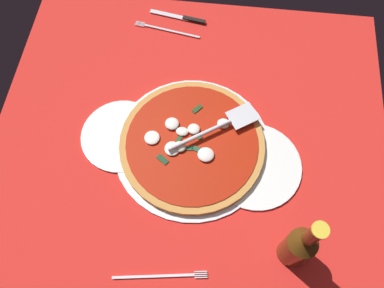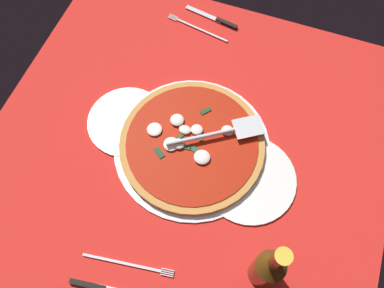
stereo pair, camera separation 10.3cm
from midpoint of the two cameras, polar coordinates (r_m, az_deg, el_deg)
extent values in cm
cube|color=red|center=(104.45, -3.47, -1.72)|extent=(105.91, 105.91, 0.80)
cube|color=white|center=(120.96, -26.95, 2.56)|extent=(7.56, 7.56, 0.10)
cube|color=white|center=(127.27, -24.95, 8.60)|extent=(7.56, 7.56, 0.10)
cube|color=white|center=(134.99, -23.10, 13.99)|extent=(7.56, 7.56, 0.10)
cube|color=white|center=(143.89, -21.40, 18.75)|extent=(7.56, 7.56, 0.10)
cube|color=white|center=(110.86, -26.97, -8.18)|extent=(7.56, 7.56, 0.10)
cube|color=white|center=(114.76, -24.78, -1.08)|extent=(7.56, 7.56, 0.10)
cube|color=white|center=(120.44, -22.77, 5.46)|extent=(7.56, 7.56, 0.10)
cube|color=white|center=(127.68, -20.93, 11.32)|extent=(7.56, 7.56, 0.10)
cube|color=white|center=(136.21, -19.24, 16.50)|extent=(7.56, 7.56, 0.10)
cube|color=white|center=(106.23, -24.57, -12.70)|extent=(7.56, 7.56, 0.10)
cube|color=white|center=(109.25, -22.37, -5.11)|extent=(7.56, 7.56, 0.10)
cube|color=white|center=(114.21, -20.37, 1.95)|extent=(7.56, 7.56, 0.10)
cube|color=white|center=(120.87, -18.55, 8.32)|extent=(7.56, 7.56, 0.10)
cube|color=white|center=(128.97, -16.89, 13.96)|extent=(7.56, 7.56, 0.10)
cube|color=white|center=(138.26, -15.37, 18.88)|extent=(7.56, 7.56, 0.10)
cube|color=white|center=(102.51, -21.88, -17.55)|extent=(7.56, 7.56, 0.10)
cube|color=white|center=(104.55, -19.69, -9.53)|extent=(7.56, 7.56, 0.10)
cube|color=white|center=(108.67, -17.72, -1.94)|extent=(7.56, 7.56, 0.10)
cube|color=white|center=(114.66, -15.94, 4.97)|extent=(7.56, 7.56, 0.10)
cube|color=white|center=(122.24, -14.33, 11.11)|extent=(7.56, 7.56, 0.10)
cube|color=white|center=(131.13, -12.86, 16.46)|extent=(7.56, 7.56, 0.10)
cube|color=white|center=(100.77, -16.70, -14.29)|extent=(7.56, 7.56, 0.10)
cube|color=white|center=(103.95, -14.79, -6.22)|extent=(7.56, 7.56, 0.10)
cube|color=white|center=(109.15, -13.08, 1.24)|extent=(7.56, 7.56, 0.10)
cube|color=white|center=(116.10, -11.54, 7.91)|extent=(7.56, 7.56, 0.10)
cube|color=white|center=(124.51, -10.15, 13.75)|extent=(7.56, 7.56, 0.10)
cube|color=white|center=(134.11, -8.90, 18.79)|extent=(7.56, 7.56, 0.10)
cube|color=white|center=(98.02, -13.37, -19.33)|extent=(7.56, 7.56, 0.10)
cube|color=white|center=(100.14, -11.55, -10.84)|extent=(7.56, 7.56, 0.10)
cube|color=white|center=(104.44, -9.95, -2.86)|extent=(7.56, 7.56, 0.10)
cube|color=white|center=(110.66, -8.51, 4.36)|extent=(7.56, 7.56, 0.10)
cube|color=white|center=(118.49, -7.23, 10.71)|extent=(7.56, 7.56, 0.10)
cube|color=silver|center=(127.64, -6.07, 16.21)|extent=(7.56, 7.56, 0.10)
cube|color=white|center=(97.37, -7.99, -15.73)|extent=(7.56, 7.56, 0.10)
cube|color=white|center=(100.66, -6.52, -7.30)|extent=(7.56, 7.56, 0.10)
cube|color=white|center=(106.02, -5.22, 0.45)|extent=(7.56, 7.56, 0.10)
cube|color=white|center=(113.16, -4.07, 7.34)|extent=(7.56, 7.56, 0.10)
cube|color=white|center=(121.78, -3.04, 13.32)|extent=(7.56, 7.56, 0.10)
cube|color=white|center=(131.57, -2.11, 18.47)|extent=(7.56, 7.56, 0.10)
cube|color=white|center=(97.90, -2.79, -12.00)|extent=(7.56, 7.56, 0.10)
cube|color=white|center=(102.30, -1.67, -3.78)|extent=(7.56, 7.56, 0.10)
cube|color=white|center=(108.63, -0.68, 3.63)|extent=(7.56, 7.56, 0.10)
cube|color=white|center=(116.60, 0.20, 10.12)|extent=(7.56, 7.56, 0.10)
cube|color=white|center=(125.89, 0.98, 15.72)|extent=(7.56, 7.56, 0.10)
cube|color=white|center=(96.26, 1.25, -16.86)|extent=(7.56, 7.56, 0.10)
cube|color=white|center=(99.59, 2.15, -8.26)|extent=(7.56, 7.56, 0.10)
cube|color=white|center=(105.00, 2.94, -0.38)|extent=(7.56, 7.56, 0.10)
cube|color=white|center=(112.21, 3.63, 6.61)|extent=(7.56, 7.56, 0.10)
cube|color=white|center=(120.89, 4.26, 12.68)|extent=(7.56, 7.56, 0.10)
cube|color=white|center=(130.75, 4.81, 17.88)|extent=(7.56, 7.56, 0.10)
cube|color=white|center=(97.97, 6.23, -12.90)|extent=(7.56, 7.56, 0.10)
cube|color=white|center=(102.36, 6.79, -4.63)|extent=(7.56, 7.56, 0.10)
cube|color=white|center=(108.70, 7.27, 2.82)|extent=(7.56, 7.56, 0.10)
cube|color=white|center=(116.66, 7.70, 9.36)|extent=(7.56, 7.56, 0.10)
cube|color=white|center=(125.95, 8.09, 14.99)|extent=(7.56, 7.56, 0.10)
cube|color=white|center=(97.52, 10.57, -17.58)|extent=(7.56, 7.56, 0.10)
cube|color=white|center=(100.80, 10.85, -9.04)|extent=(7.56, 7.56, 0.10)
cube|color=white|center=(106.15, 11.09, -1.20)|extent=(7.56, 7.56, 0.10)
cube|color=white|center=(113.29, 11.31, 5.77)|extent=(7.56, 7.56, 0.10)
cube|color=white|center=(121.89, 11.50, 11.84)|extent=(7.56, 7.56, 0.10)
cube|color=white|center=(131.68, 11.67, 17.06)|extent=(7.56, 7.56, 0.10)
cube|color=white|center=(100.35, 15.09, -13.49)|extent=(7.56, 7.56, 0.10)
cube|color=white|center=(104.64, 15.07, -5.37)|extent=(7.56, 7.56, 0.10)
cube|color=white|center=(110.85, 15.06, 1.98)|extent=(7.56, 7.56, 0.10)
cube|color=white|center=(118.67, 15.04, 8.45)|extent=(7.56, 7.56, 0.10)
cube|color=white|center=(127.81, 15.03, 14.06)|extent=(7.56, 7.56, 0.10)
cube|color=white|center=(101.05, 19.48, -17.85)|extent=(7.56, 7.56, 0.10)
cube|color=white|center=(104.22, 19.18, -9.59)|extent=(7.56, 7.56, 0.10)
cube|color=white|center=(109.40, 18.92, -1.96)|extent=(7.56, 7.56, 0.10)
cube|color=white|center=(116.34, 18.69, 4.87)|extent=(7.56, 7.56, 0.10)
cube|color=white|center=(124.73, 18.48, 10.85)|extent=(7.56, 7.56, 0.10)
cube|color=white|center=(134.31, 18.29, 16.04)|extent=(7.56, 7.56, 0.10)
cube|color=white|center=(104.88, 23.39, -13.75)|extent=(7.56, 7.56, 0.10)
cube|color=white|center=(108.99, 22.87, -5.96)|extent=(7.56, 7.56, 0.10)
cube|color=white|center=(114.96, 22.41, 1.15)|extent=(7.56, 7.56, 0.10)
cube|color=white|center=(122.52, 21.99, 7.46)|extent=(7.56, 7.56, 0.10)
cube|color=white|center=(131.39, 21.62, 12.99)|extent=(7.56, 7.56, 0.10)
cylinder|color=silver|center=(104.27, -2.81, -0.63)|extent=(41.50, 41.50, 0.83)
cylinder|color=white|center=(108.12, -12.93, 0.90)|extent=(21.54, 21.54, 1.00)
cylinder|color=white|center=(102.49, 6.29, -3.46)|extent=(24.27, 24.27, 1.00)
cylinder|color=#CB8940|center=(103.10, -2.84, -0.34)|extent=(38.27, 38.27, 1.74)
cylinder|color=#AB1C08|center=(102.18, -2.87, -0.10)|extent=(34.74, 34.74, 0.30)
ellipsoid|color=white|center=(103.12, -8.67, 0.62)|extent=(4.03, 4.06, 1.00)
ellipsoid|color=white|center=(104.13, -5.75, 2.67)|extent=(3.71, 3.69, 1.35)
ellipsoid|color=white|center=(103.77, 1.78, 2.69)|extent=(3.34, 3.04, 1.15)
ellipsoid|color=white|center=(101.15, -5.80, -0.97)|extent=(3.94, 4.10, 0.97)
ellipsoid|color=silver|center=(100.95, -4.72, -0.78)|extent=(3.29, 3.09, 1.30)
ellipsoid|color=white|center=(103.00, -2.59, 1.90)|extent=(3.26, 3.16, 1.31)
ellipsoid|color=white|center=(99.83, -0.91, -1.87)|extent=(4.27, 4.09, 1.23)
ellipsoid|color=white|center=(102.90, -4.29, 1.52)|extent=(3.27, 2.63, 1.21)
cube|color=#1B4020|center=(102.59, -4.66, 0.54)|extent=(2.02, 2.97, 0.30)
cube|color=#1E4C2D|center=(101.14, -3.53, -1.05)|extent=(2.88, 1.62, 0.30)
cube|color=#14371B|center=(100.59, -7.22, -2.56)|extent=(3.47, 3.02, 0.30)
cube|color=#1E482E|center=(100.89, -2.16, -1.21)|extent=(2.98, 2.17, 0.30)
cube|color=#1B3C17|center=(106.45, -2.00, 4.84)|extent=(2.94, 3.14, 0.30)
cube|color=#234D28|center=(102.76, -2.02, 1.05)|extent=(2.78, 2.88, 0.30)
cube|color=silver|center=(104.11, 4.56, 3.81)|extent=(9.43, 8.99, 0.30)
cylinder|color=silver|center=(100.82, -1.77, 1.01)|extent=(15.69, 10.87, 1.00)
cube|color=silver|center=(96.04, -8.88, -18.81)|extent=(18.82, 3.33, 0.25)
cube|color=silver|center=(95.03, -1.95, -19.19)|extent=(3.00, 0.65, 0.25)
cube|color=silver|center=(95.08, -1.96, -18.92)|extent=(3.00, 0.65, 0.25)
cube|color=silver|center=(95.12, -1.96, -18.66)|extent=(3.00, 0.65, 0.25)
cube|color=silver|center=(95.18, -1.97, -18.40)|extent=(3.00, 0.65, 0.25)
cube|color=white|center=(127.80, -4.91, 16.67)|extent=(20.10, 16.13, 0.60)
cube|color=silver|center=(125.65, -5.37, 15.81)|extent=(17.60, 3.55, 0.25)
cube|color=silver|center=(129.19, -9.82, 16.83)|extent=(2.99, 0.72, 0.25)
cube|color=silver|center=(128.93, -9.89, 16.68)|extent=(2.99, 0.72, 0.25)
cube|color=silver|center=(128.68, -9.96, 16.54)|extent=(2.99, 0.72, 0.25)
cube|color=silver|center=(128.42, -10.03, 16.40)|extent=(2.99, 0.72, 0.25)
cube|color=black|center=(127.86, -2.10, 17.39)|extent=(7.29, 2.38, 0.80)
cube|color=silver|center=(130.07, -5.68, 17.96)|extent=(12.65, 3.48, 0.25)
cylinder|color=#502F0E|center=(92.22, 11.78, -14.98)|extent=(6.66, 6.66, 12.23)
cone|color=#502F0E|center=(84.44, 12.82, -13.98)|extent=(6.66, 6.66, 3.93)
cylinder|color=#502F0E|center=(78.83, 13.71, -13.14)|extent=(2.92, 2.92, 7.82)
cylinder|color=gold|center=(74.83, 14.41, -12.45)|extent=(3.36, 3.36, 0.60)
camera|label=1|loc=(0.05, -92.88, -6.12)|focal=36.70mm
camera|label=2|loc=(0.05, 87.12, 6.12)|focal=36.70mm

